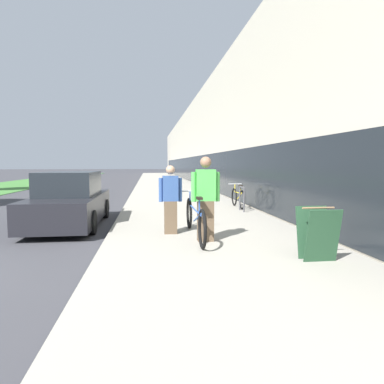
{
  "coord_description": "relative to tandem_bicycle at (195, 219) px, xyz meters",
  "views": [
    {
      "loc": [
        4.31,
        -4.9,
        1.74
      ],
      "look_at": [
        6.58,
        12.96,
        0.25
      ],
      "focal_mm": 32.0,
      "sensor_mm": 36.0,
      "label": 1
    }
  ],
  "objects": [
    {
      "name": "sidewalk_slab",
      "position": [
        0.4,
        18.55,
        -0.47
      ],
      "size": [
        4.7,
        70.0,
        0.12
      ],
      "color": "gray",
      "rests_on": "ground"
    },
    {
      "name": "storefront_facade",
      "position": [
        7.79,
        26.55,
        3.01
      ],
      "size": [
        10.01,
        70.0,
        7.11
      ],
      "color": "beige",
      "rests_on": "ground"
    },
    {
      "name": "lawn_strip",
      "position": [
        -11.83,
        22.55,
        -0.52
      ],
      "size": [
        5.53,
        70.0,
        0.03
      ],
      "color": "#3D7533",
      "rests_on": "ground"
    },
    {
      "name": "tandem_bicycle",
      "position": [
        0.0,
        0.0,
        0.0
      ],
      "size": [
        0.52,
        2.87,
        0.97
      ],
      "color": "black",
      "rests_on": "sidewalk_slab"
    },
    {
      "name": "person_rider",
      "position": [
        0.17,
        -0.37,
        0.48
      ],
      "size": [
        0.6,
        0.23,
        1.76
      ],
      "color": "brown",
      "rests_on": "sidewalk_slab"
    },
    {
      "name": "person_bystander",
      "position": [
        -0.5,
        0.49,
        0.39
      ],
      "size": [
        0.54,
        0.21,
        1.58
      ],
      "color": "brown",
      "rests_on": "sidewalk_slab"
    },
    {
      "name": "bike_rack_hoop",
      "position": [
        2.16,
        3.96,
        0.11
      ],
      "size": [
        0.05,
        0.6,
        0.84
      ],
      "color": "#4C4C51",
      "rests_on": "sidewalk_slab"
    },
    {
      "name": "cruiser_bike_nearest",
      "position": [
        2.27,
        4.91,
        -0.04
      ],
      "size": [
        0.52,
        1.78,
        0.86
      ],
      "color": "black",
      "rests_on": "sidewalk_slab"
    },
    {
      "name": "sandwich_board_sign",
      "position": [
        1.81,
        -2.01,
        0.04
      ],
      "size": [
        0.56,
        0.56,
        0.9
      ],
      "color": "#23472D",
      "rests_on": "sidewalk_slab"
    },
    {
      "name": "parked_sedan_curbside",
      "position": [
        -3.19,
        2.51,
        0.15
      ],
      "size": [
        1.76,
        4.33,
        1.52
      ],
      "color": "black",
      "rests_on": "ground"
    }
  ]
}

